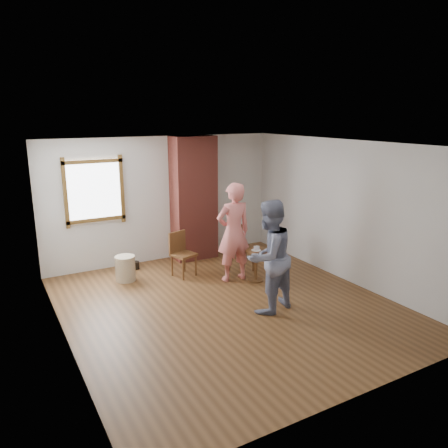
# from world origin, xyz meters

# --- Properties ---
(ground) EXTENTS (5.50, 5.50, 0.00)m
(ground) POSITION_xyz_m (0.00, 0.00, 0.00)
(ground) COLOR brown
(ground) RESTS_ON ground
(room_shell) EXTENTS (5.04, 5.52, 2.62)m
(room_shell) POSITION_xyz_m (-0.06, 0.61, 1.81)
(room_shell) COLOR silver
(room_shell) RESTS_ON ground
(brick_chimney) EXTENTS (0.90, 0.50, 2.60)m
(brick_chimney) POSITION_xyz_m (0.60, 2.50, 1.30)
(brick_chimney) COLOR #9D4337
(brick_chimney) RESTS_ON ground
(stoneware_crock) EXTENTS (0.37, 0.37, 0.48)m
(stoneware_crock) POSITION_xyz_m (-1.12, 1.90, 0.24)
(stoneware_crock) COLOR #C8B590
(stoneware_crock) RESTS_ON ground
(dark_pot) EXTENTS (0.18, 0.18, 0.15)m
(dark_pot) POSITION_xyz_m (-0.77, 2.40, 0.08)
(dark_pot) COLOR black
(dark_pot) RESTS_ON ground
(dining_chair_left) EXTENTS (0.50, 0.50, 0.85)m
(dining_chair_left) POSITION_xyz_m (-0.09, 1.65, 0.48)
(dining_chair_left) COLOR brown
(dining_chair_left) RESTS_ON ground
(dining_chair_right) EXTENTS (0.51, 0.51, 0.89)m
(dining_chair_right) POSITION_xyz_m (1.01, 1.33, 0.50)
(dining_chair_right) COLOR brown
(dining_chair_right) RESTS_ON ground
(side_table) EXTENTS (0.40, 0.40, 0.60)m
(side_table) POSITION_xyz_m (0.99, 0.68, 0.40)
(side_table) COLOR brown
(side_table) RESTS_ON ground
(cake_plate) EXTENTS (0.18, 0.18, 0.01)m
(cake_plate) POSITION_xyz_m (0.99, 0.68, 0.60)
(cake_plate) COLOR white
(cake_plate) RESTS_ON side_table
(cake_slice) EXTENTS (0.08, 0.07, 0.06)m
(cake_slice) POSITION_xyz_m (1.00, 0.68, 0.64)
(cake_slice) COLOR white
(cake_slice) RESTS_ON cake_plate
(man) EXTENTS (1.02, 0.88, 1.79)m
(man) POSITION_xyz_m (0.47, -0.46, 0.90)
(man) COLOR #161E3E
(man) RESTS_ON ground
(person_pink) EXTENTS (0.69, 0.47, 1.85)m
(person_pink) POSITION_xyz_m (0.66, 0.95, 0.92)
(person_pink) COLOR #ED7B76
(person_pink) RESTS_ON ground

